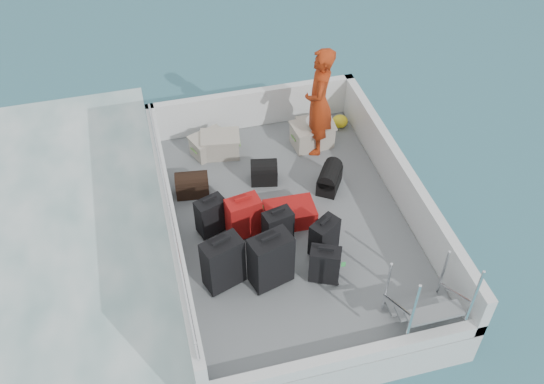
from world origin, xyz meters
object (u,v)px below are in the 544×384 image
at_px(suitcase_4, 278,228).
at_px(passenger, 319,102).
at_px(suitcase_2, 211,216).
at_px(suitcase_5, 244,217).
at_px(crate_1, 221,146).
at_px(suitcase_3, 271,261).
at_px(suitcase_6, 325,265).
at_px(suitcase_7, 324,237).
at_px(suitcase_8, 290,214).
at_px(crate_0, 209,146).
at_px(suitcase_0, 223,264).
at_px(crate_3, 315,131).
at_px(crate_2, 312,135).

bearing_deg(suitcase_4, passenger, 45.26).
distance_m(suitcase_2, suitcase_5, 0.47).
xyz_separation_m(suitcase_2, crate_1, (0.46, 1.67, -0.12)).
bearing_deg(suitcase_3, suitcase_6, -27.52).
xyz_separation_m(suitcase_5, suitcase_7, (1.00, -0.62, -0.04)).
bearing_deg(suitcase_8, crate_0, 27.53).
bearing_deg(passenger, suitcase_2, -34.56).
bearing_deg(suitcase_7, suitcase_0, 154.81).
height_order(suitcase_2, suitcase_7, suitcase_2).
height_order(suitcase_7, suitcase_8, suitcase_7).
relative_size(suitcase_3, crate_1, 1.39).
distance_m(suitcase_5, crate_3, 2.45).
distance_m(suitcase_3, crate_3, 3.14).
height_order(crate_1, passenger, passenger).
relative_size(suitcase_3, passenger, 0.44).
bearing_deg(suitcase_3, passenger, 44.45).
distance_m(suitcase_6, crate_0, 3.15).
bearing_deg(suitcase_5, crate_0, 85.09).
bearing_deg(suitcase_0, crate_0, 64.49).
distance_m(suitcase_6, crate_3, 3.00).
height_order(suitcase_6, crate_1, suitcase_6).
distance_m(crate_2, crate_3, 0.16).
relative_size(crate_2, passenger, 0.34).
relative_size(suitcase_3, suitcase_7, 1.43).
relative_size(suitcase_7, crate_1, 0.98).
xyz_separation_m(suitcase_3, suitcase_5, (-0.15, 0.94, -0.09)).
bearing_deg(passenger, suitcase_5, -24.67).
relative_size(suitcase_8, crate_0, 1.34).
xyz_separation_m(suitcase_3, suitcase_6, (0.70, -0.15, -0.13)).
height_order(suitcase_0, suitcase_7, suitcase_0).
xyz_separation_m(suitcase_0, suitcase_6, (1.31, -0.27, -0.12)).
bearing_deg(suitcase_3, crate_0, 80.63).
height_order(crate_0, passenger, passenger).
height_order(crate_0, crate_1, crate_1).
bearing_deg(crate_1, passenger, -8.88).
height_order(suitcase_2, crate_0, suitcase_2).
distance_m(suitcase_0, suitcase_6, 1.34).
relative_size(suitcase_3, suitcase_6, 1.47).
bearing_deg(crate_1, suitcase_5, -90.54).
relative_size(suitcase_0, crate_2, 1.25).
height_order(suitcase_4, suitcase_6, suitcase_4).
bearing_deg(crate_1, suitcase_6, -73.95).
height_order(suitcase_0, suitcase_8, suitcase_0).
relative_size(suitcase_8, crate_1, 1.22).
distance_m(crate_1, crate_2, 1.54).
bearing_deg(suitcase_4, crate_0, 92.11).
relative_size(crate_3, passenger, 0.30).
xyz_separation_m(crate_0, crate_2, (1.72, -0.21, 0.03)).
xyz_separation_m(suitcase_8, crate_1, (-0.69, 1.76, 0.04)).
distance_m(suitcase_8, passenger, 1.93).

